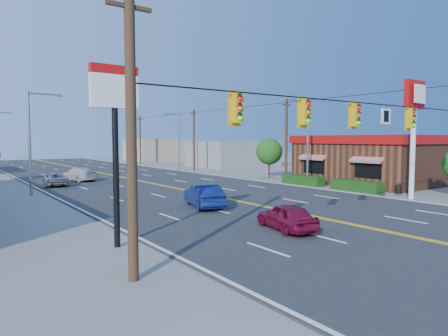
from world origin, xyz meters
TOP-DOWN VIEW (x-y plane):
  - ground at (0.00, 0.00)m, footprint 160.00×160.00m
  - road at (0.00, 20.00)m, footprint 20.00×120.00m
  - signal_span at (-0.12, 0.00)m, footprint 24.32×0.34m
  - kfc at (19.90, 12.00)m, footprint 16.30×12.40m
  - kfc_pylon at (11.00, 4.00)m, footprint 2.20×0.36m
  - pizza_hut_sign at (-11.00, 4.00)m, footprint 1.90×0.30m
  - streetlight_se at (10.79, 14.00)m, footprint 2.55×0.25m
  - streetlight_ne at (10.79, 38.00)m, footprint 2.55×0.25m
  - streetlight_sw at (-10.79, 22.00)m, footprint 2.55×0.25m
  - utility_pole_near at (12.20, 18.00)m, footprint 0.28×0.28m
  - utility_pole_mid at (12.20, 36.00)m, footprint 0.28×0.28m
  - utility_pole_far at (12.20, 54.00)m, footprint 0.28×0.28m
  - tree_kfc_rear at (13.50, 22.00)m, footprint 2.94×2.94m
  - bld_east_mid at (22.00, 40.00)m, footprint 12.00×10.00m
  - bld_east_far at (19.00, 62.00)m, footprint 10.00×10.00m
  - car_magenta at (-3.52, 2.00)m, footprint 2.34×3.98m
  - car_blue at (-3.24, 9.61)m, footprint 2.68×4.64m
  - car_white at (-5.12, 30.43)m, footprint 3.31×5.05m
  - car_silver at (-8.03, 27.24)m, footprint 2.63×4.56m

SIDE VIEW (x-z plane):
  - ground at x=0.00m, z-range 0.00..0.00m
  - road at x=0.00m, z-range 0.00..0.06m
  - car_silver at x=-8.03m, z-range 0.00..1.19m
  - car_magenta at x=-3.52m, z-range 0.00..1.27m
  - car_white at x=-5.12m, z-range 0.00..1.36m
  - car_blue at x=-3.24m, z-range 0.00..1.45m
  - bld_east_mid at x=22.00m, z-range 0.00..4.00m
  - bld_east_far at x=19.00m, z-range 0.00..4.40m
  - kfc at x=19.90m, z-range 0.03..4.73m
  - tree_kfc_rear at x=13.50m, z-range 0.73..5.14m
  - utility_pole_near at x=12.20m, z-range 0.00..8.40m
  - utility_pole_mid at x=12.20m, z-range 0.00..8.40m
  - utility_pole_far at x=12.20m, z-range 0.00..8.40m
  - streetlight_se at x=10.79m, z-range 0.51..8.51m
  - streetlight_ne at x=10.79m, z-range 0.51..8.51m
  - streetlight_sw at x=-10.79m, z-range 0.51..8.51m
  - signal_span at x=-0.12m, z-range 0.39..9.39m
  - pizza_hut_sign at x=-11.00m, z-range 1.76..8.61m
  - kfc_pylon at x=11.00m, z-range 1.79..10.29m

